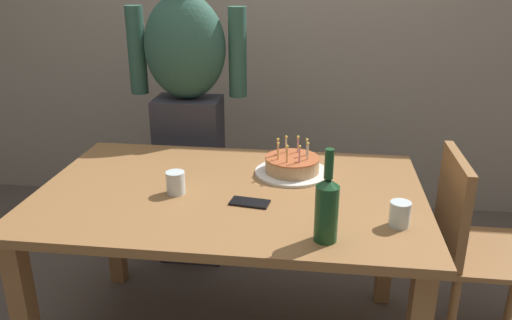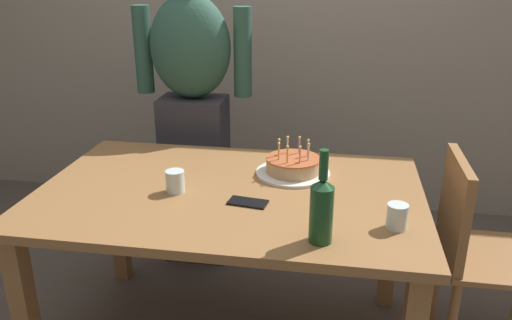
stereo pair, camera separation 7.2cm
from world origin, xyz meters
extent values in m
cube|color=#9E9384|center=(0.00, 1.55, 1.30)|extent=(5.20, 0.10, 2.60)
cube|color=olive|center=(0.00, 0.00, 0.72)|extent=(1.50, 0.96, 0.03)
cube|color=olive|center=(-0.68, -0.41, 0.35)|extent=(0.07, 0.07, 0.70)
cube|color=olive|center=(-0.68, 0.41, 0.35)|extent=(0.07, 0.07, 0.70)
cube|color=olive|center=(0.68, 0.41, 0.35)|extent=(0.07, 0.07, 0.70)
cylinder|color=white|center=(0.23, 0.20, 0.75)|extent=(0.31, 0.31, 0.01)
cylinder|color=tan|center=(0.23, 0.20, 0.78)|extent=(0.23, 0.23, 0.06)
cylinder|color=#B75B33|center=(0.23, 0.20, 0.81)|extent=(0.23, 0.23, 0.01)
cylinder|color=beige|center=(0.20, 0.26, 0.84)|extent=(0.01, 0.01, 0.06)
sphere|color=#F9C64C|center=(0.20, 0.26, 0.88)|extent=(0.01, 0.01, 0.01)
cylinder|color=pink|center=(0.17, 0.22, 0.84)|extent=(0.01, 0.01, 0.06)
sphere|color=#F9C64C|center=(0.17, 0.22, 0.88)|extent=(0.01, 0.01, 0.01)
cylinder|color=#EAB266|center=(0.17, 0.17, 0.84)|extent=(0.01, 0.01, 0.06)
sphere|color=#F9C64C|center=(0.17, 0.17, 0.88)|extent=(0.01, 0.01, 0.01)
cylinder|color=#EAB266|center=(0.21, 0.14, 0.84)|extent=(0.01, 0.01, 0.06)
sphere|color=#F9C64C|center=(0.21, 0.14, 0.88)|extent=(0.01, 0.01, 0.01)
cylinder|color=pink|center=(0.26, 0.14, 0.84)|extent=(0.01, 0.01, 0.06)
sphere|color=#F9C64C|center=(0.26, 0.14, 0.88)|extent=(0.01, 0.01, 0.01)
cylinder|color=beige|center=(0.29, 0.18, 0.84)|extent=(0.01, 0.01, 0.06)
sphere|color=#F9C64C|center=(0.29, 0.18, 0.88)|extent=(0.01, 0.01, 0.01)
cylinder|color=#93B7DB|center=(0.29, 0.23, 0.84)|extent=(0.01, 0.01, 0.06)
sphere|color=#F9C64C|center=(0.29, 0.23, 0.88)|extent=(0.01, 0.01, 0.01)
cylinder|color=pink|center=(0.25, 0.26, 0.84)|extent=(0.01, 0.01, 0.06)
sphere|color=#F9C64C|center=(0.25, 0.26, 0.88)|extent=(0.01, 0.01, 0.01)
cylinder|color=silver|center=(-0.20, -0.06, 0.78)|extent=(0.07, 0.07, 0.09)
cylinder|color=silver|center=(0.62, -0.22, 0.78)|extent=(0.07, 0.07, 0.09)
cylinder|color=#194723|center=(0.37, -0.35, 0.83)|extent=(0.08, 0.08, 0.19)
cone|color=#194723|center=(0.37, -0.35, 0.94)|extent=(0.08, 0.08, 0.03)
cylinder|color=#194723|center=(0.37, -0.35, 1.00)|extent=(0.03, 0.03, 0.10)
cube|color=black|center=(0.09, -0.11, 0.74)|extent=(0.15, 0.09, 0.01)
cube|color=#33333D|center=(-0.35, 0.71, 0.46)|extent=(0.34, 0.23, 0.92)
ellipsoid|color=#2D5647|center=(-0.35, 0.71, 1.18)|extent=(0.41, 0.27, 0.52)
cylinder|color=#2D5647|center=(-0.09, 0.74, 1.15)|extent=(0.09, 0.09, 0.44)
cylinder|color=#2D5647|center=(-0.61, 0.74, 1.15)|extent=(0.09, 0.09, 0.44)
cube|color=olive|center=(1.07, 0.13, 0.46)|extent=(0.42, 0.42, 0.02)
cube|color=olive|center=(0.88, 0.13, 0.67)|extent=(0.04, 0.40, 0.40)
cylinder|color=olive|center=(0.89, 0.31, 0.23)|extent=(0.04, 0.04, 0.45)
camera|label=1|loc=(0.34, -1.82, 1.57)|focal=36.36mm
camera|label=2|loc=(0.41, -1.81, 1.57)|focal=36.36mm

